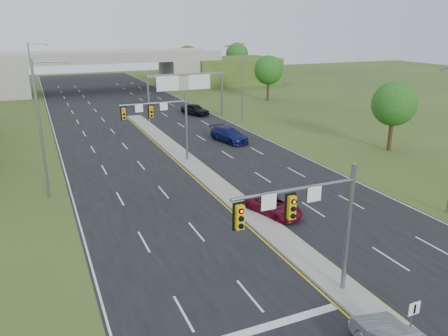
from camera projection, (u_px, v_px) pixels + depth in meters
ground at (342, 290)px, 22.98m from camera, size 240.00×240.00×0.00m
road at (161, 139)px, 53.46m from camera, size 24.00×160.00×0.02m
median at (194, 166)px, 42.98m from camera, size 2.00×54.00×0.16m
median_nose at (399, 336)px, 19.47m from camera, size 2.00×2.00×0.16m
lane_markings at (171, 152)px, 47.93m from camera, size 23.72×160.00×0.01m
signal_mast_near at (313, 216)px, 20.58m from camera, size 6.62×0.60×7.00m
signal_mast_far at (164, 118)px, 42.36m from camera, size 6.62×0.60×7.00m
keep_right_sign at (413, 316)px, 18.57m from camera, size 0.60×0.13×2.20m
sign_gantry at (185, 84)px, 63.01m from camera, size 11.58×0.44×6.67m
overpass at (102, 74)px, 91.54m from camera, size 80.00×14.00×8.10m
lightpole_l_mid at (42, 124)px, 33.45m from camera, size 2.85×0.25×11.00m
lightpole_l_far at (34, 77)px, 63.93m from camera, size 2.85×0.25×11.00m
lightpole_r_far at (241, 79)px, 60.96m from camera, size 2.85×0.25×11.00m
tree_r_near at (394, 104)px, 47.14m from camera, size 4.80×4.80×7.60m
tree_r_mid at (269, 70)px, 79.04m from camera, size 5.20×5.20×8.12m
tree_back_c at (188, 57)px, 112.24m from camera, size 5.60×5.60×8.32m
tree_back_d at (237, 54)px, 117.45m from camera, size 6.00×6.00×8.85m
car_far_a at (274, 206)px, 31.96m from camera, size 3.35×5.00×1.27m
car_far_b at (229, 135)px, 51.97m from camera, size 3.55×6.04×1.64m
car_far_c at (195, 109)px, 67.46m from camera, size 3.77×5.38×1.70m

